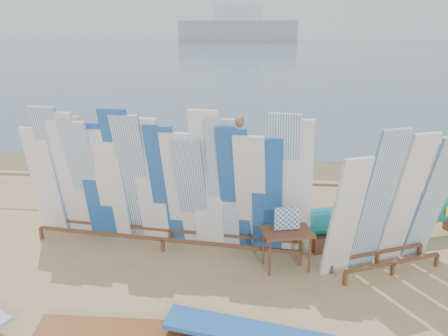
# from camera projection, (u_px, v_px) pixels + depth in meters

# --- Properties ---
(ground) EXTENTS (160.00, 160.00, 0.00)m
(ground) POSITION_uv_depth(u_px,v_px,m) (91.00, 262.00, 9.36)
(ground) COLOR tan
(ground) RESTS_ON ground
(ocean) EXTENTS (320.00, 240.00, 0.02)m
(ocean) POSITION_uv_depth(u_px,v_px,m) (265.00, 47.00, 131.52)
(ocean) COLOR #3F5870
(ocean) RESTS_ON ground
(wet_sand_strip) EXTENTS (40.00, 2.60, 0.01)m
(wet_sand_strip) POSITION_uv_depth(u_px,v_px,m) (171.00, 164.00, 16.23)
(wet_sand_strip) COLOR brown
(wet_sand_strip) RESTS_ON ground
(distant_ship) EXTENTS (45.00, 8.00, 14.00)m
(distant_ship) POSITION_uv_depth(u_px,v_px,m) (238.00, 28.00, 180.94)
(distant_ship) COLOR #999EA3
(distant_ship) RESTS_ON ocean
(fence) EXTENTS (12.08, 0.08, 0.90)m
(fence) POSITION_uv_depth(u_px,v_px,m) (134.00, 185.00, 12.05)
(fence) COLOR #7B6A5D
(fence) RESTS_ON ground
(main_surfboard_rack) EXTENTS (6.03, 1.38, 3.00)m
(main_surfboard_rack) POSITION_uv_depth(u_px,v_px,m) (165.00, 186.00, 9.67)
(main_surfboard_rack) COLOR brown
(main_surfboard_rack) RESTS_ON ground
(side_surfboard_rack) EXTENTS (2.57, 1.75, 2.84)m
(side_surfboard_rack) POSITION_uv_depth(u_px,v_px,m) (392.00, 207.00, 8.71)
(side_surfboard_rack) COLOR brown
(side_surfboard_rack) RESTS_ON ground
(outrigger_canoe) EXTENTS (6.08, 2.66, 0.89)m
(outrigger_canoe) POSITION_uv_depth(u_px,v_px,m) (395.00, 216.00, 10.20)
(outrigger_canoe) COLOR brown
(outrigger_canoe) RESTS_ON ground
(vendor_table) EXTENTS (1.08, 0.89, 1.24)m
(vendor_table) POSITION_uv_depth(u_px,v_px,m) (286.00, 248.00, 9.02)
(vendor_table) COLOR brown
(vendor_table) RESTS_ON ground
(beach_chair_left) EXTENTS (0.69, 0.71, 0.90)m
(beach_chair_left) POSITION_uv_depth(u_px,v_px,m) (125.00, 185.00, 13.19)
(beach_chair_left) COLOR red
(beach_chair_left) RESTS_ON ground
(beach_chair_right) EXTENTS (0.70, 0.71, 0.81)m
(beach_chair_right) POSITION_uv_depth(u_px,v_px,m) (226.00, 190.00, 12.82)
(beach_chair_right) COLOR red
(beach_chair_right) RESTS_ON ground
(stroller) EXTENTS (0.68, 0.90, 1.15)m
(stroller) POSITION_uv_depth(u_px,v_px,m) (238.00, 182.00, 12.78)
(stroller) COLOR red
(stroller) RESTS_ON ground
(beachgoer_2) EXTENTS (0.52, 0.88, 1.71)m
(beachgoer_2) POSITION_uv_depth(u_px,v_px,m) (70.00, 155.00, 14.02)
(beachgoer_2) COLOR beige
(beachgoer_2) RESTS_ON ground
(beachgoer_extra_0) EXTENTS (1.05, 0.49, 1.59)m
(beachgoer_extra_0) POSITION_uv_depth(u_px,v_px,m) (445.00, 164.00, 13.34)
(beachgoer_extra_0) COLOR tan
(beachgoer_extra_0) RESTS_ON ground
(beachgoer_7) EXTENTS (0.76, 0.75, 1.89)m
(beachgoer_7) POSITION_uv_depth(u_px,v_px,m) (238.00, 146.00, 14.72)
(beachgoer_7) COLOR #8C6042
(beachgoer_7) RESTS_ON ground
(beachgoer_10) EXTENTS (0.54, 1.02, 1.67)m
(beachgoer_10) POSITION_uv_depth(u_px,v_px,m) (418.00, 166.00, 12.98)
(beachgoer_10) COLOR #8C6042
(beachgoer_10) RESTS_ON ground
(beachgoer_4) EXTENTS (1.12, 0.81, 1.75)m
(beachgoer_4) POSITION_uv_depth(u_px,v_px,m) (147.00, 162.00, 13.22)
(beachgoer_4) COLOR #8C6042
(beachgoer_4) RESTS_ON ground
(beachgoer_3) EXTENTS (0.46, 1.10, 1.71)m
(beachgoer_3) POSITION_uv_depth(u_px,v_px,m) (78.00, 141.00, 15.89)
(beachgoer_3) COLOR tan
(beachgoer_3) RESTS_ON ground
(beachgoer_8) EXTENTS (0.90, 0.52, 1.76)m
(beachgoer_8) POSITION_uv_depth(u_px,v_px,m) (235.00, 167.00, 12.68)
(beachgoer_8) COLOR beige
(beachgoer_8) RESTS_ON ground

